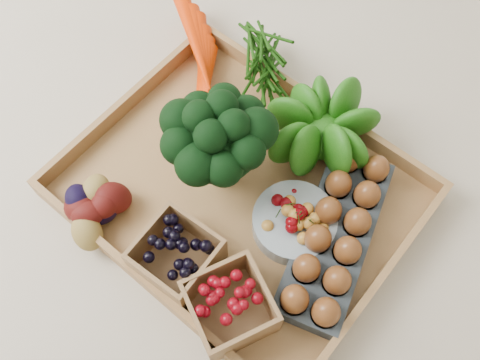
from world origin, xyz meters
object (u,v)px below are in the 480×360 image
Objects in this scene: tray at (240,194)px; broccoli at (219,153)px; egg_carton at (335,237)px; cherry_bowl at (294,223)px.

broccoli is (-0.05, 0.01, 0.08)m from tray.
cherry_bowl is at bearing -178.33° from egg_carton.
cherry_bowl is 0.07m from egg_carton.
broccoli reaches higher than cherry_bowl.
broccoli is 1.29× the size of cherry_bowl.
cherry_bowl is at bearing 3.65° from tray.
cherry_bowl is (0.11, 0.01, 0.03)m from tray.
tray is 4.00× the size of cherry_bowl.
tray is 3.09× the size of broccoli.
egg_carton is at bearing 5.89° from broccoli.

